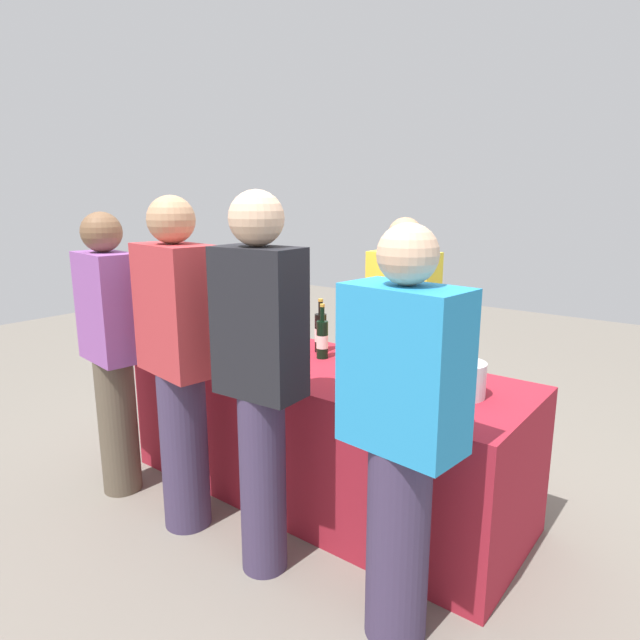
{
  "coord_description": "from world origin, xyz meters",
  "views": [
    {
      "loc": [
        1.75,
        -2.27,
        1.67
      ],
      "look_at": [
        0.0,
        0.0,
        1.02
      ],
      "focal_mm": 30.67,
      "sensor_mm": 36.0,
      "label": 1
    }
  ],
  "objects_px": {
    "wine_bottle_1": "(321,332)",
    "guest_3": "(402,430)",
    "wine_glass_1": "(375,368)",
    "wine_bottle_0": "(266,322)",
    "wine_bottle_2": "(322,339)",
    "wine_bottle_3": "(408,356)",
    "server_pouring": "(402,334)",
    "wine_glass_0": "(210,330)",
    "wine_glass_2": "(450,383)",
    "guest_0": "(111,346)",
    "guest_2": "(260,373)",
    "ice_bucket": "(462,379)",
    "guest_1": "(179,357)",
    "wine_bottle_4": "(455,358)"
  },
  "relations": [
    {
      "from": "wine_bottle_0",
      "to": "wine_glass_2",
      "type": "bearing_deg",
      "value": -11.78
    },
    {
      "from": "wine_bottle_1",
      "to": "wine_glass_1",
      "type": "xyz_separation_m",
      "value": [
        0.6,
        -0.35,
        -0.02
      ]
    },
    {
      "from": "wine_bottle_2",
      "to": "wine_bottle_3",
      "type": "xyz_separation_m",
      "value": [
        0.55,
        -0.01,
        -0.0
      ]
    },
    {
      "from": "wine_glass_1",
      "to": "wine_bottle_0",
      "type": "bearing_deg",
      "value": 161.95
    },
    {
      "from": "wine_bottle_1",
      "to": "guest_3",
      "type": "bearing_deg",
      "value": -39.66
    },
    {
      "from": "wine_glass_1",
      "to": "guest_3",
      "type": "bearing_deg",
      "value": -49.67
    },
    {
      "from": "ice_bucket",
      "to": "guest_3",
      "type": "relative_size",
      "value": 0.13
    },
    {
      "from": "wine_glass_2",
      "to": "ice_bucket",
      "type": "bearing_deg",
      "value": 83.1
    },
    {
      "from": "wine_glass_1",
      "to": "guest_3",
      "type": "height_order",
      "value": "guest_3"
    },
    {
      "from": "wine_glass_1",
      "to": "ice_bucket",
      "type": "xyz_separation_m",
      "value": [
        0.37,
        0.15,
        -0.02
      ]
    },
    {
      "from": "wine_bottle_3",
      "to": "server_pouring",
      "type": "height_order",
      "value": "server_pouring"
    },
    {
      "from": "guest_2",
      "to": "ice_bucket",
      "type": "bearing_deg",
      "value": 43.89
    },
    {
      "from": "wine_glass_2",
      "to": "guest_0",
      "type": "distance_m",
      "value": 1.84
    },
    {
      "from": "wine_bottle_2",
      "to": "guest_2",
      "type": "height_order",
      "value": "guest_2"
    },
    {
      "from": "wine_bottle_1",
      "to": "wine_bottle_4",
      "type": "bearing_deg",
      "value": -1.75
    },
    {
      "from": "guest_0",
      "to": "guest_3",
      "type": "height_order",
      "value": "guest_0"
    },
    {
      "from": "guest_0",
      "to": "guest_1",
      "type": "height_order",
      "value": "guest_1"
    },
    {
      "from": "server_pouring",
      "to": "guest_1",
      "type": "bearing_deg",
      "value": 67.78
    },
    {
      "from": "wine_glass_0",
      "to": "guest_1",
      "type": "bearing_deg",
      "value": -53.26
    },
    {
      "from": "wine_glass_2",
      "to": "server_pouring",
      "type": "height_order",
      "value": "server_pouring"
    },
    {
      "from": "wine_bottle_0",
      "to": "wine_bottle_3",
      "type": "height_order",
      "value": "wine_bottle_0"
    },
    {
      "from": "wine_bottle_2",
      "to": "guest_1",
      "type": "xyz_separation_m",
      "value": [
        -0.3,
        -0.76,
        0.02
      ]
    },
    {
      "from": "wine_bottle_3",
      "to": "guest_0",
      "type": "distance_m",
      "value": 1.62
    },
    {
      "from": "wine_bottle_0",
      "to": "server_pouring",
      "type": "xyz_separation_m",
      "value": [
        0.71,
        0.48,
        -0.06
      ]
    },
    {
      "from": "wine_bottle_3",
      "to": "server_pouring",
      "type": "bearing_deg",
      "value": 121.8
    },
    {
      "from": "wine_bottle_1",
      "to": "wine_glass_0",
      "type": "xyz_separation_m",
      "value": [
        -0.64,
        -0.3,
        -0.03
      ]
    },
    {
      "from": "wine_bottle_1",
      "to": "guest_1",
      "type": "bearing_deg",
      "value": -103.63
    },
    {
      "from": "wine_bottle_4",
      "to": "guest_2",
      "type": "height_order",
      "value": "guest_2"
    },
    {
      "from": "wine_glass_2",
      "to": "wine_bottle_3",
      "type": "bearing_deg",
      "value": 148.95
    },
    {
      "from": "guest_2",
      "to": "guest_3",
      "type": "height_order",
      "value": "guest_2"
    },
    {
      "from": "wine_bottle_2",
      "to": "wine_bottle_3",
      "type": "bearing_deg",
      "value": -1.35
    },
    {
      "from": "wine_bottle_0",
      "to": "wine_glass_1",
      "type": "bearing_deg",
      "value": -18.05
    },
    {
      "from": "wine_bottle_2",
      "to": "wine_bottle_1",
      "type": "bearing_deg",
      "value": 131.64
    },
    {
      "from": "guest_1",
      "to": "guest_2",
      "type": "bearing_deg",
      "value": 7.87
    },
    {
      "from": "wine_bottle_1",
      "to": "wine_bottle_2",
      "type": "relative_size",
      "value": 1.01
    },
    {
      "from": "wine_glass_1",
      "to": "guest_0",
      "type": "distance_m",
      "value": 1.48
    },
    {
      "from": "wine_bottle_2",
      "to": "guest_3",
      "type": "height_order",
      "value": "guest_3"
    },
    {
      "from": "wine_bottle_4",
      "to": "wine_glass_0",
      "type": "relative_size",
      "value": 2.54
    },
    {
      "from": "wine_glass_1",
      "to": "ice_bucket",
      "type": "bearing_deg",
      "value": 22.29
    },
    {
      "from": "guest_0",
      "to": "guest_2",
      "type": "distance_m",
      "value": 1.14
    },
    {
      "from": "wine_bottle_0",
      "to": "ice_bucket",
      "type": "relative_size",
      "value": 1.57
    },
    {
      "from": "guest_2",
      "to": "wine_bottle_1",
      "type": "bearing_deg",
      "value": 108.18
    },
    {
      "from": "wine_bottle_1",
      "to": "ice_bucket",
      "type": "distance_m",
      "value": 0.99
    },
    {
      "from": "wine_glass_1",
      "to": "guest_0",
      "type": "height_order",
      "value": "guest_0"
    },
    {
      "from": "server_pouring",
      "to": "guest_0",
      "type": "bearing_deg",
      "value": 49.6
    },
    {
      "from": "wine_glass_1",
      "to": "guest_3",
      "type": "distance_m",
      "value": 0.66
    },
    {
      "from": "wine_bottle_3",
      "to": "ice_bucket",
      "type": "xyz_separation_m",
      "value": [
        0.33,
        -0.08,
        -0.03
      ]
    },
    {
      "from": "wine_bottle_3",
      "to": "wine_glass_2",
      "type": "height_order",
      "value": "wine_bottle_3"
    },
    {
      "from": "wine_bottle_3",
      "to": "wine_glass_2",
      "type": "bearing_deg",
      "value": -31.05
    },
    {
      "from": "guest_2",
      "to": "wine_bottle_3",
      "type": "bearing_deg",
      "value": 65.12
    }
  ]
}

